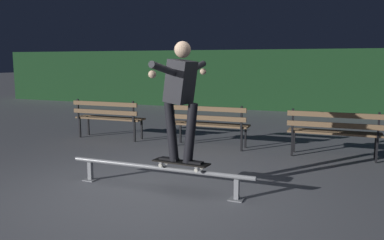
{
  "coord_description": "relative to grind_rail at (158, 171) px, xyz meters",
  "views": [
    {
      "loc": [
        2.41,
        -4.41,
        1.73
      ],
      "look_at": [
        0.17,
        1.05,
        0.85
      ],
      "focal_mm": 37.29,
      "sensor_mm": 36.0,
      "label": 1
    }
  ],
  "objects": [
    {
      "name": "ground_plane",
      "position": [
        0.0,
        -0.25,
        -0.25
      ],
      "size": [
        90.0,
        90.0,
        0.0
      ],
      "primitive_type": "plane",
      "color": "slate"
    },
    {
      "name": "hedge_backdrop",
      "position": [
        0.0,
        9.71,
        0.8
      ],
      "size": [
        24.0,
        1.2,
        2.11
      ],
      "primitive_type": "cube",
      "color": "#193D1E",
      "rests_on": "ground"
    },
    {
      "name": "grind_rail",
      "position": [
        0.0,
        0.0,
        0.0
      ],
      "size": [
        2.69,
        0.18,
        0.33
      ],
      "color": "gray",
      "rests_on": "ground"
    },
    {
      "name": "skateboard",
      "position": [
        0.34,
        -0.0,
        0.15
      ],
      "size": [
        0.79,
        0.27,
        0.09
      ],
      "color": "black",
      "rests_on": "grind_rail"
    },
    {
      "name": "skateboarder",
      "position": [
        0.35,
        -0.0,
        1.08
      ],
      "size": [
        0.63,
        1.41,
        1.56
      ],
      "color": "black",
      "rests_on": "skateboard"
    },
    {
      "name": "park_bench_leftmost",
      "position": [
        -2.63,
        2.72,
        0.28
      ],
      "size": [
        1.61,
        0.45,
        0.88
      ],
      "color": "black",
      "rests_on": "ground"
    },
    {
      "name": "park_bench_left_center",
      "position": [
        -0.27,
        2.72,
        0.28
      ],
      "size": [
        1.61,
        0.45,
        0.88
      ],
      "color": "black",
      "rests_on": "ground"
    },
    {
      "name": "park_bench_right_center",
      "position": [
        2.1,
        2.72,
        0.28
      ],
      "size": [
        1.61,
        0.45,
        0.88
      ],
      "color": "black",
      "rests_on": "ground"
    }
  ]
}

